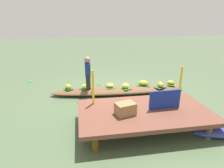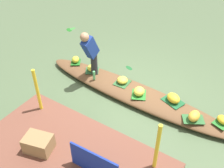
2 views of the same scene
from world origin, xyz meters
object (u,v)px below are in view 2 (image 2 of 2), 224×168
banana_bunch_3 (76,59)px  vendor_person (90,51)px  banana_bunch_6 (139,91)px  produce_crate (38,144)px  banana_bunch_0 (194,116)px  banana_bunch_4 (173,98)px  vendor_boat (132,93)px  water_bottle (94,75)px  banana_bunch_5 (223,120)px  banana_bunch_1 (92,68)px  banana_bunch_2 (122,80)px  market_banner (94,164)px

banana_bunch_3 → vendor_person: size_ratio=0.19×
banana_bunch_6 → produce_crate: (0.58, 2.38, 0.30)m
banana_bunch_0 → banana_bunch_4: 0.62m
vendor_boat → water_bottle: bearing=11.7°
water_bottle → banana_bunch_5: bearing=-176.2°
banana_bunch_0 → vendor_person: (2.58, -0.12, 0.59)m
banana_bunch_3 → banana_bunch_5: banana_bunch_3 is taller
banana_bunch_1 → vendor_boat: bearing=175.3°
banana_bunch_4 → produce_crate: size_ratio=0.72×
banana_bunch_0 → water_bottle: size_ratio=1.35×
vendor_boat → water_bottle: water_bottle is taller
banana_bunch_2 → banana_bunch_5: bearing=179.1°
banana_bunch_4 → vendor_person: 2.12m
vendor_boat → banana_bunch_6: (-0.21, 0.09, 0.20)m
vendor_person → water_bottle: vendor_person is taller
banana_bunch_6 → vendor_person: vendor_person is taller
banana_bunch_1 → banana_bunch_2: bearing=178.7°
banana_bunch_3 → produce_crate: 3.03m
banana_bunch_0 → banana_bunch_1: (2.69, -0.29, -0.02)m
banana_bunch_6 → vendor_person: bearing=-1.3°
banana_bunch_2 → banana_bunch_1: bearing=-1.3°
vendor_boat → banana_bunch_5: bearing=-176.5°
banana_bunch_2 → market_banner: size_ratio=0.32×
banana_bunch_6 → vendor_boat: bearing=-24.0°
vendor_boat → banana_bunch_6: size_ratio=18.19×
market_banner → produce_crate: bearing=4.3°
banana_bunch_5 → produce_crate: produce_crate is taller
banana_bunch_0 → banana_bunch_5: bearing=-155.9°
banana_bunch_0 → water_bottle: 2.44m
banana_bunch_4 → vendor_person: (2.03, 0.16, 0.59)m
banana_bunch_0 → banana_bunch_1: size_ratio=1.24×
banana_bunch_0 → banana_bunch_6: 1.27m
banana_bunch_4 → banana_bunch_5: (-1.06, 0.06, -0.02)m
banana_bunch_1 → water_bottle: size_ratio=1.09×
vendor_boat → banana_bunch_6: bearing=158.3°
banana_bunch_2 → market_banner: market_banner is taller
market_banner → banana_bunch_1: bearing=-55.5°
banana_bunch_6 → water_bottle: bearing=3.1°
banana_bunch_0 → banana_bunch_5: size_ratio=1.15×
produce_crate → vendor_person: bearing=-73.2°
banana_bunch_2 → vendor_person: size_ratio=0.21×
banana_bunch_2 → produce_crate: (0.05, 2.56, 0.32)m
market_banner → banana_bunch_5: bearing=-121.8°
vendor_boat → vendor_person: bearing=5.7°
banana_bunch_6 → produce_crate: bearing=76.3°
banana_bunch_2 → produce_crate: size_ratio=0.58×
market_banner → banana_bunch_4: bearing=-99.1°
vendor_boat → banana_bunch_0: banana_bunch_0 is taller
banana_bunch_2 → banana_bunch_4: banana_bunch_4 is taller
banana_bunch_0 → banana_bunch_4: (0.55, -0.29, -0.00)m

